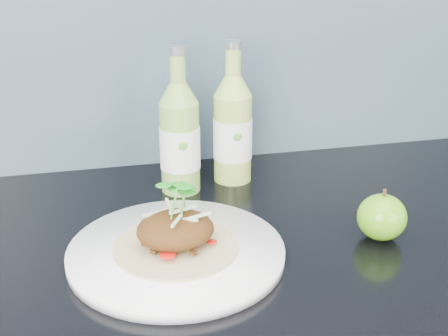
{
  "coord_description": "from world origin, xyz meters",
  "views": [
    {
      "loc": [
        -0.2,
        0.91,
        1.34
      ],
      "look_at": [
        -0.02,
        1.7,
        1.0
      ],
      "focal_mm": 50.0,
      "sensor_mm": 36.0,
      "label": 1
    }
  ],
  "objects_px": {
    "cider_bottle_left": "(180,138)",
    "green_apple": "(382,217)",
    "dinner_plate": "(176,253)",
    "cider_bottle_right": "(233,129)"
  },
  "relations": [
    {
      "from": "dinner_plate",
      "to": "green_apple",
      "type": "bearing_deg",
      "value": -2.0
    },
    {
      "from": "cider_bottle_left",
      "to": "cider_bottle_right",
      "type": "relative_size",
      "value": 1.0
    },
    {
      "from": "green_apple",
      "to": "cider_bottle_left",
      "type": "bearing_deg",
      "value": 137.88
    },
    {
      "from": "green_apple",
      "to": "cider_bottle_right",
      "type": "bearing_deg",
      "value": 122.17
    },
    {
      "from": "green_apple",
      "to": "dinner_plate",
      "type": "bearing_deg",
      "value": 178.0
    },
    {
      "from": "dinner_plate",
      "to": "green_apple",
      "type": "relative_size",
      "value": 3.93
    },
    {
      "from": "cider_bottle_right",
      "to": "dinner_plate",
      "type": "bearing_deg",
      "value": -109.6
    },
    {
      "from": "cider_bottle_right",
      "to": "green_apple",
      "type": "bearing_deg",
      "value": -47.75
    },
    {
      "from": "cider_bottle_left",
      "to": "green_apple",
      "type": "bearing_deg",
      "value": -48.32
    },
    {
      "from": "dinner_plate",
      "to": "cider_bottle_right",
      "type": "relative_size",
      "value": 1.46
    }
  ]
}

